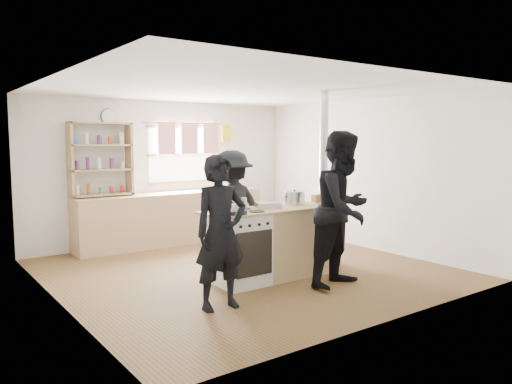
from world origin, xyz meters
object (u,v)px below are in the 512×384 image
cooking_island (277,242)px  flue_heater (323,221)px  person_far (232,208)px  stockpot_stove (239,203)px  person_near_right (344,209)px  thermos (228,182)px  stockpot_counter (295,198)px  skillet_greens (234,212)px  person_near_left (221,233)px  roast_tray (268,205)px  bread_board (320,199)px

cooking_island → flue_heater: bearing=3.9°
flue_heater → person_far: bearing=140.2°
stockpot_stove → person_near_right: 1.33m
thermos → cooking_island: thermos is taller
stockpot_counter → person_far: size_ratio=0.17×
skillet_greens → person_near_left: size_ratio=0.26×
person_far → stockpot_counter: bearing=111.8°
roast_tray → flue_heater: bearing=1.4°
stockpot_counter → person_far: (-0.51, 0.80, -0.19)m
roast_tray → stockpot_counter: 0.51m
cooking_island → person_near_left: person_near_left is taller
skillet_greens → person_far: 1.24m
cooking_island → person_near_right: bearing=-61.9°
cooking_island → stockpot_counter: 0.68m
person_near_right → thermos: bearing=68.6°
thermos → stockpot_counter: thermos is taller
thermos → person_near_left: size_ratio=0.16×
flue_heater → person_near_left: 2.26m
cooking_island → flue_heater: size_ratio=0.79×
bread_board → stockpot_stove: bearing=172.3°
bread_board → person_near_right: size_ratio=0.15×
stockpot_counter → person_near_right: size_ratio=0.15×
stockpot_counter → person_near_left: person_near_left is taller
stockpot_stove → thermos: bearing=60.0°
skillet_greens → bread_board: (1.56, 0.17, 0.02)m
bread_board → flue_heater: flue_heater is taller
thermos → person_near_right: size_ratio=0.14×
thermos → stockpot_stove: bearing=-120.0°
person_near_right → skillet_greens: bearing=139.8°
thermos → roast_tray: thermos is taller
skillet_greens → person_far: (0.65, 1.05, -0.12)m
roast_tray → person_near_right: 0.99m
skillet_greens → flue_heater: flue_heater is taller
person_far → person_near_left: bearing=42.7°
stockpot_stove → bread_board: stockpot_stove is taller
skillet_greens → stockpot_stove: stockpot_stove is taller
person_near_right → cooking_island: bearing=106.1°
skillet_greens → bread_board: 1.57m
cooking_island → stockpot_counter: (0.38, 0.10, 0.56)m
cooking_island → stockpot_counter: bearing=14.2°
roast_tray → person_near_left: (-1.14, -0.66, -0.14)m
stockpot_counter → person_near_left: bearing=-156.4°
bread_board → person_near_left: (-2.05, -0.65, -0.15)m
stockpot_counter → person_near_right: 0.89m
stockpot_stove → roast_tray: bearing=-25.2°
skillet_greens → flue_heater: 1.69m
skillet_greens → flue_heater: bearing=7.1°
flue_heater → skillet_greens: bearing=-172.9°
bread_board → person_far: size_ratio=0.18×
thermos → cooking_island: (-1.01, -2.77, -0.57)m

